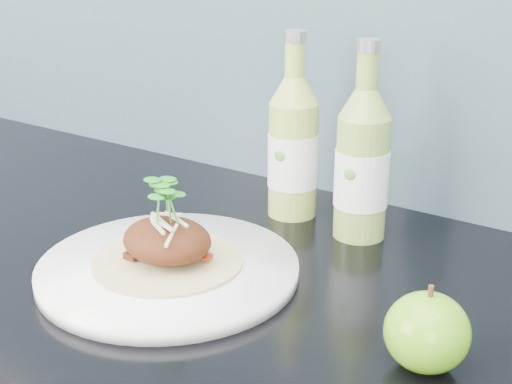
# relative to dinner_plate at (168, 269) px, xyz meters

# --- Properties ---
(dinner_plate) EXTENTS (0.32, 0.32, 0.02)m
(dinner_plate) POSITION_rel_dinner_plate_xyz_m (0.00, 0.00, 0.00)
(dinner_plate) COLOR white
(dinner_plate) RESTS_ON kitchen_counter
(pork_taco) EXTENTS (0.17, 0.17, 0.10)m
(pork_taco) POSITION_rel_dinner_plate_xyz_m (0.00, -0.00, 0.04)
(pork_taco) COLOR tan
(pork_taco) RESTS_ON dinner_plate
(green_apple) EXTENTS (0.10, 0.10, 0.08)m
(green_apple) POSITION_rel_dinner_plate_xyz_m (0.31, -0.01, 0.03)
(green_apple) COLOR #5F9510
(green_apple) RESTS_ON kitchen_counter
(cider_bottle_left) EXTENTS (0.08, 0.08, 0.25)m
(cider_bottle_left) POSITION_rel_dinner_plate_xyz_m (0.02, 0.24, 0.09)
(cider_bottle_left) COLOR #A5B74C
(cider_bottle_left) RESTS_ON kitchen_counter
(cider_bottle_right) EXTENTS (0.08, 0.08, 0.25)m
(cider_bottle_right) POSITION_rel_dinner_plate_xyz_m (0.13, 0.22, 0.09)
(cider_bottle_right) COLOR #86A946
(cider_bottle_right) RESTS_ON kitchen_counter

